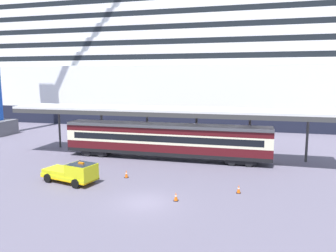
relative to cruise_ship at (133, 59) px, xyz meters
name	(u,v)px	position (x,y,z in m)	size (l,w,h in m)	color
ground_plane	(144,203)	(18.97, -48.48, -13.63)	(400.00, 400.00, 0.00)	#5C566A
cruise_ship	(133,59)	(0.00, 0.00, 0.00)	(166.69, 24.48, 38.96)	black
platform_canopy	(166,111)	(17.05, -34.64, -8.03)	(37.42, 5.35, 5.88)	silver
train_carriage	(165,139)	(17.05, -35.08, -11.32)	(23.70, 2.81, 4.11)	black
service_truck	(74,172)	(11.39, -45.62, -12.64)	(5.53, 3.18, 2.02)	yellow
traffic_cone_near	(239,189)	(25.79, -44.55, -13.27)	(0.36, 0.36, 0.72)	black
traffic_cone_mid	(126,174)	(15.34, -42.95, -13.26)	(0.36, 0.36, 0.75)	black
traffic_cone_far	(176,197)	(21.22, -47.50, -13.29)	(0.36, 0.36, 0.68)	black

